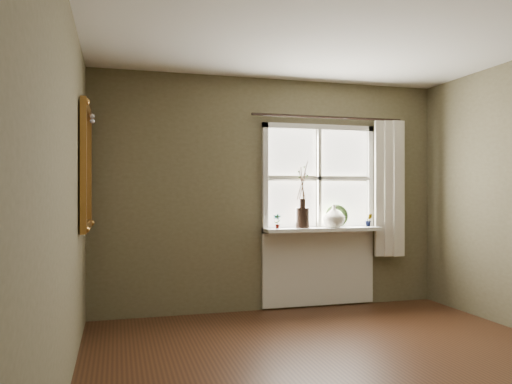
{
  "coord_description": "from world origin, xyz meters",
  "views": [
    {
      "loc": [
        -1.69,
        -3.11,
        1.32
      ],
      "look_at": [
        -0.39,
        1.55,
        1.32
      ],
      "focal_mm": 35.0,
      "sensor_mm": 36.0,
      "label": 1
    }
  ],
  "objects_px": {
    "cream_vase": "(334,216)",
    "wreath": "(337,218)",
    "dark_jug": "(302,218)",
    "gilt_mirror": "(86,167)"
  },
  "relations": [
    {
      "from": "cream_vase",
      "to": "wreath",
      "type": "distance_m",
      "value": 0.07
    },
    {
      "from": "dark_jug",
      "to": "wreath",
      "type": "height_order",
      "value": "wreath"
    },
    {
      "from": "dark_jug",
      "to": "wreath",
      "type": "bearing_deg",
      "value": 5.23
    },
    {
      "from": "cream_vase",
      "to": "wreath",
      "type": "bearing_deg",
      "value": 36.47
    },
    {
      "from": "dark_jug",
      "to": "gilt_mirror",
      "type": "bearing_deg",
      "value": -168.1
    },
    {
      "from": "gilt_mirror",
      "to": "wreath",
      "type": "bearing_deg",
      "value": 10.84
    },
    {
      "from": "gilt_mirror",
      "to": "cream_vase",
      "type": "bearing_deg",
      "value": 10.22
    },
    {
      "from": "cream_vase",
      "to": "gilt_mirror",
      "type": "height_order",
      "value": "gilt_mirror"
    },
    {
      "from": "dark_jug",
      "to": "gilt_mirror",
      "type": "height_order",
      "value": "gilt_mirror"
    },
    {
      "from": "wreath",
      "to": "gilt_mirror",
      "type": "bearing_deg",
      "value": -155.69
    }
  ]
}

